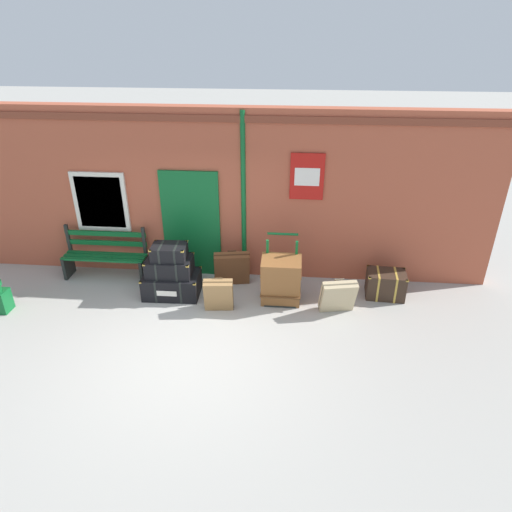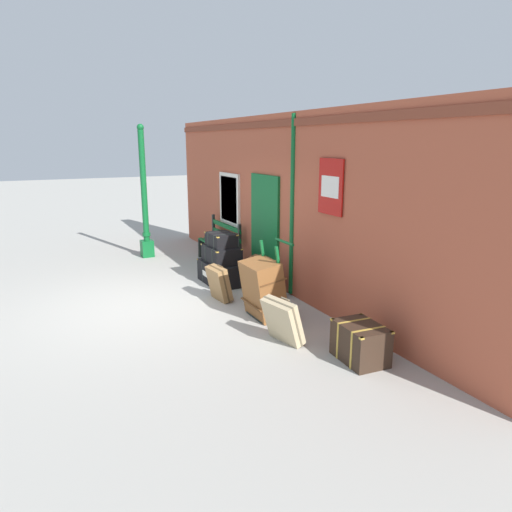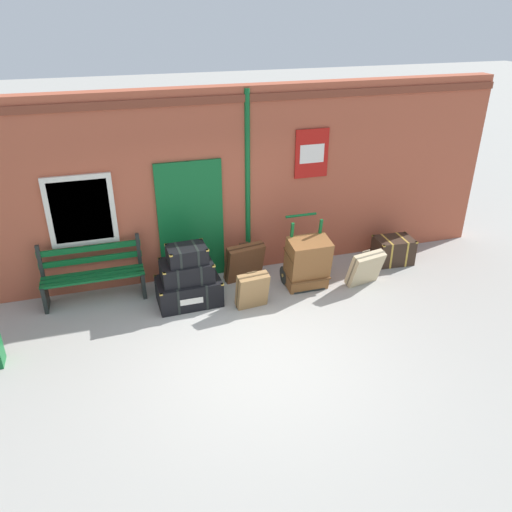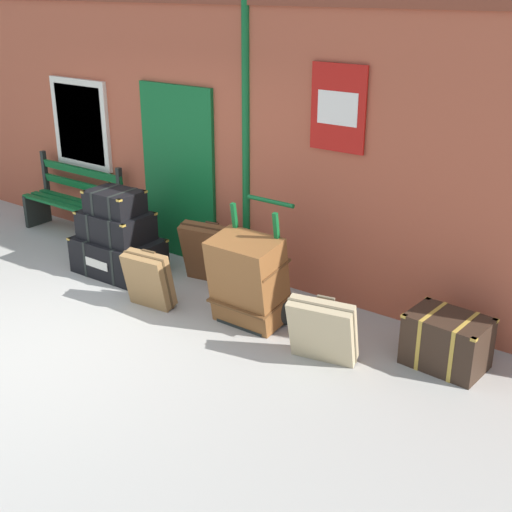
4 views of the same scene
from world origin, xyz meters
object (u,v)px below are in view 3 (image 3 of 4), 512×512
object	(u,v)px
steamer_trunk_top	(187,254)
suitcase_olive	(252,290)
platform_bench	(93,275)
corner_trunk	(393,250)
large_brown_trunk	(307,263)
steamer_trunk_middle	(187,271)
suitcase_caramel	(365,268)
steamer_trunk_base	(189,291)
porters_trolley	(303,269)
suitcase_charcoal	(244,262)

from	to	relation	value
steamer_trunk_top	suitcase_olive	bearing A→B (deg)	-25.03
platform_bench	corner_trunk	xyz separation A→B (m)	(5.32, -0.26, -0.20)
large_brown_trunk	suitcase_olive	world-z (taller)	large_brown_trunk
steamer_trunk_top	corner_trunk	size ratio (longest dim) A/B	0.87
large_brown_trunk	suitcase_olive	size ratio (longest dim) A/B	1.49
steamer_trunk_top	corner_trunk	world-z (taller)	steamer_trunk_top
steamer_trunk_middle	large_brown_trunk	distance (m)	2.01
steamer_trunk_middle	corner_trunk	distance (m)	3.92
suitcase_caramel	suitcase_olive	world-z (taller)	suitcase_caramel
steamer_trunk_middle	steamer_trunk_top	xyz separation A→B (m)	(0.02, -0.01, 0.29)
suitcase_caramel	steamer_trunk_base	bearing A→B (deg)	173.90
steamer_trunk_top	large_brown_trunk	distance (m)	2.03
large_brown_trunk	suitcase_olive	distance (m)	1.12
steamer_trunk_top	suitcase_caramel	distance (m)	3.03
steamer_trunk_middle	porters_trolley	world-z (taller)	porters_trolley
platform_bench	porters_trolley	size ratio (longest dim) A/B	1.33
steamer_trunk_base	corner_trunk	world-z (taller)	corner_trunk
platform_bench	suitcase_caramel	world-z (taller)	platform_bench
steamer_trunk_base	suitcase_charcoal	xyz separation A→B (m)	(1.05, 0.43, 0.14)
suitcase_olive	corner_trunk	distance (m)	3.04
platform_bench	steamer_trunk_middle	size ratio (longest dim) A/B	1.95
suitcase_caramel	suitcase_charcoal	world-z (taller)	suitcase_charcoal
steamer_trunk_middle	porters_trolley	bearing A→B (deg)	1.42
platform_bench	large_brown_trunk	distance (m)	3.50
suitcase_olive	corner_trunk	world-z (taller)	suitcase_olive
steamer_trunk_top	suitcase_olive	xyz separation A→B (m)	(0.93, -0.43, -0.56)
porters_trolley	corner_trunk	size ratio (longest dim) A/B	1.67
suitcase_charcoal	suitcase_olive	world-z (taller)	suitcase_charcoal
platform_bench	suitcase_olive	world-z (taller)	platform_bench
suitcase_olive	suitcase_caramel	bearing A→B (deg)	3.24
steamer_trunk_middle	suitcase_olive	size ratio (longest dim) A/B	1.31
steamer_trunk_base	steamer_trunk_top	bearing A→B (deg)	-4.84
porters_trolley	suitcase_olive	bearing A→B (deg)	-155.09
steamer_trunk_top	suitcase_charcoal	xyz separation A→B (m)	(1.04, 0.43, -0.52)
steamer_trunk_middle	large_brown_trunk	xyz separation A→B (m)	(2.00, -0.12, -0.11)
steamer_trunk_middle	suitcase_charcoal	xyz separation A→B (m)	(1.06, 0.43, -0.23)
suitcase_charcoal	corner_trunk	bearing A→B (deg)	-2.80
suitcase_charcoal	steamer_trunk_base	bearing A→B (deg)	-157.57
porters_trolley	suitcase_olive	xyz separation A→B (m)	(-1.06, -0.49, 0.03)
porters_trolley	suitcase_charcoal	size ratio (longest dim) A/B	1.69
porters_trolley	suitcase_caramel	xyz separation A→B (m)	(0.98, -0.37, 0.04)
suitcase_caramel	suitcase_charcoal	distance (m)	2.06
steamer_trunk_middle	large_brown_trunk	bearing A→B (deg)	-3.49
large_brown_trunk	suitcase_caramel	bearing A→B (deg)	-11.69
platform_bench	suitcase_olive	bearing A→B (deg)	-22.65
steamer_trunk_base	corner_trunk	xyz separation A→B (m)	(3.88, 0.30, 0.03)
steamer_trunk_top	corner_trunk	bearing A→B (deg)	4.37
steamer_trunk_base	suitcase_olive	bearing A→B (deg)	-24.89
platform_bench	large_brown_trunk	size ratio (longest dim) A/B	1.71
steamer_trunk_top	suitcase_caramel	xyz separation A→B (m)	(2.97, -0.32, -0.55)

